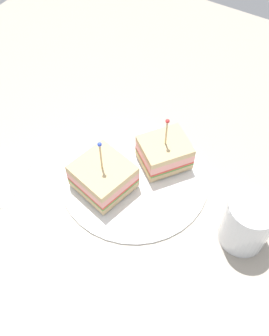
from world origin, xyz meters
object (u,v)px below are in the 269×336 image
object	(u,v)px
plate	(134,176)
sandwich_half_front	(103,176)
sandwich_half_back	(164,152)
drink_glass	(246,225)

from	to	relation	value
plate	sandwich_half_front	xyz separation A→B (cm)	(-3.34, -4.47, 2.89)
plate	sandwich_half_front	world-z (taller)	sandwich_half_front
plate	sandwich_half_back	size ratio (longest dim) A/B	2.42
sandwich_half_front	drink_glass	xyz separation A→B (cm)	(23.58, 3.57, 0.69)
sandwich_half_front	sandwich_half_back	xyz separation A→B (cm)	(6.13, 9.83, -0.05)
sandwich_half_front	drink_glass	world-z (taller)	sandwich_half_front
plate	sandwich_half_front	size ratio (longest dim) A/B	2.34
plate	sandwich_half_back	xyz separation A→B (cm)	(2.79, 5.35, 2.84)
sandwich_half_front	sandwich_half_back	world-z (taller)	sandwich_half_front
drink_glass	sandwich_half_back	bearing A→B (deg)	160.26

